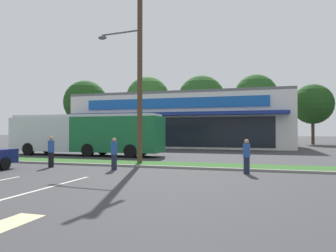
{
  "coord_description": "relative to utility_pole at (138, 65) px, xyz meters",
  "views": [
    {
      "loc": [
        8.8,
        -2.95,
        1.97
      ],
      "look_at": [
        2.56,
        18.1,
        2.31
      ],
      "focal_mm": 33.32,
      "sensor_mm": 36.0,
      "label": 1
    }
  ],
  "objects": [
    {
      "name": "tree_mid_right",
      "position": [
        14.16,
        31.99,
        -0.0
      ],
      "size": [
        5.75,
        5.75,
        8.71
      ],
      "color": "#473323",
      "rests_on": "ground_plane"
    },
    {
      "name": "grass_median",
      "position": [
        -1.93,
        0.02,
        -5.76
      ],
      "size": [
        56.0,
        2.2,
        0.12
      ],
      "primitive_type": "cube",
      "color": "#2D5B23",
      "rests_on": "ground_plane"
    },
    {
      "name": "pedestrian_mid",
      "position": [
        6.27,
        -2.3,
        -5.02
      ],
      "size": [
        0.32,
        0.32,
        1.59
      ],
      "rotation": [
        0.0,
        0.0,
        3.52
      ],
      "color": "#1E2338",
      "rests_on": "ground_plane"
    },
    {
      "name": "pedestrian_by_pole",
      "position": [
        -0.21,
        -2.63,
        -5.01
      ],
      "size": [
        0.33,
        0.33,
        1.62
      ],
      "rotation": [
        0.0,
        0.0,
        2.92
      ],
      "color": "#1E2338",
      "rests_on": "ground_plane"
    },
    {
      "name": "tree_left",
      "position": [
        -10.95,
        31.41,
        1.53
      ],
      "size": [
        7.12,
        7.12,
        10.92
      ],
      "color": "#473323",
      "rests_on": "ground_plane"
    },
    {
      "name": "car_1",
      "position": [
        -4.42,
        10.9,
        -5.03
      ],
      "size": [
        4.49,
        1.89,
        1.54
      ],
      "color": "#B7B7BC",
      "rests_on": "ground_plane"
    },
    {
      "name": "storefront_building",
      "position": [
        -2.48,
        21.98,
        -2.6
      ],
      "size": [
        25.77,
        13.26,
        6.44
      ],
      "color": "silver",
      "rests_on": "ground_plane"
    },
    {
      "name": "parking_stripe_2",
      "position": [
        -0.21,
        -7.55,
        -5.82
      ],
      "size": [
        0.12,
        4.8,
        0.01
      ],
      "primitive_type": "cube",
      "color": "silver",
      "rests_on": "ground_plane"
    },
    {
      "name": "pedestrian_near_bench",
      "position": [
        -3.99,
        -2.57,
        -4.98
      ],
      "size": [
        0.34,
        0.34,
        1.67
      ],
      "rotation": [
        0.0,
        0.0,
        4.77
      ],
      "color": "black",
      "rests_on": "ground_plane"
    },
    {
      "name": "city_bus",
      "position": [
        -6.61,
        5.13,
        -4.05
      ],
      "size": [
        12.76,
        2.69,
        3.25
      ],
      "rotation": [
        0.0,
        0.0,
        3.14
      ],
      "color": "#196638",
      "rests_on": "ground_plane"
    },
    {
      "name": "lot_arrow",
      "position": [
        1.73,
        -11.57,
        -5.82
      ],
      "size": [
        0.7,
        1.6,
        0.01
      ],
      "primitive_type": "cube",
      "color": "beige",
      "rests_on": "ground_plane"
    },
    {
      "name": "tree_mid_left",
      "position": [
        -2.13,
        32.22,
        1.24
      ],
      "size": [
        7.48,
        7.48,
        10.81
      ],
      "color": "#473323",
      "rests_on": "ground_plane"
    },
    {
      "name": "utility_pole",
      "position": [
        0.0,
        0.0,
        0.0
      ],
      "size": [
        3.06,
        2.4,
        10.94
      ],
      "color": "#4C3826",
      "rests_on": "ground_plane"
    },
    {
      "name": "curb_lip",
      "position": [
        -1.93,
        -1.2,
        -5.76
      ],
      "size": [
        56.0,
        0.24,
        0.12
      ],
      "primitive_type": "cube",
      "color": "gray",
      "rests_on": "ground_plane"
    },
    {
      "name": "tree_far_left",
      "position": [
        -20.69,
        28.23,
        0.85
      ],
      "size": [
        7.07,
        7.07,
        10.22
      ],
      "color": "#473323",
      "rests_on": "ground_plane"
    },
    {
      "name": "tree_mid",
      "position": [
        6.31,
        28.26,
        1.03
      ],
      "size": [
        5.97,
        5.97,
        9.86
      ],
      "color": "#473323",
      "rests_on": "ground_plane"
    }
  ]
}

